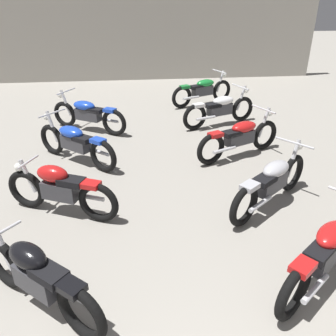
{
  "coord_description": "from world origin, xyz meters",
  "views": [
    {
      "loc": [
        -0.55,
        -0.05,
        3.25
      ],
      "look_at": [
        0.0,
        5.16,
        0.55
      ],
      "focal_mm": 37.45,
      "sensor_mm": 36.0,
      "label": 1
    }
  ],
  "objects_px": {
    "motorcycle_right_row_2": "(272,181)",
    "motorcycle_right_row_4": "(220,109)",
    "motorcycle_left_row_4": "(88,114)",
    "motorcycle_left_row_2": "(60,189)",
    "motorcycle_left_row_3": "(75,142)",
    "motorcycle_right_row_1": "(327,251)",
    "motorcycle_left_row_1": "(37,277)",
    "motorcycle_right_row_3": "(240,137)",
    "motorcycle_right_row_5": "(203,90)"
  },
  "relations": [
    {
      "from": "motorcycle_left_row_1",
      "to": "motorcycle_right_row_5",
      "type": "bearing_deg",
      "value": 66.27
    },
    {
      "from": "motorcycle_left_row_1",
      "to": "motorcycle_left_row_4",
      "type": "xyz_separation_m",
      "value": [
        0.01,
        5.59,
        -0.01
      ]
    },
    {
      "from": "motorcycle_left_row_2",
      "to": "motorcycle_right_row_2",
      "type": "height_order",
      "value": "motorcycle_right_row_2"
    },
    {
      "from": "motorcycle_left_row_3",
      "to": "motorcycle_right_row_3",
      "type": "height_order",
      "value": "same"
    },
    {
      "from": "motorcycle_right_row_3",
      "to": "motorcycle_right_row_4",
      "type": "height_order",
      "value": "same"
    },
    {
      "from": "motorcycle_right_row_1",
      "to": "motorcycle_left_row_3",
      "type": "bearing_deg",
      "value": 132.66
    },
    {
      "from": "motorcycle_left_row_1",
      "to": "motorcycle_right_row_4",
      "type": "height_order",
      "value": "motorcycle_right_row_4"
    },
    {
      "from": "motorcycle_right_row_2",
      "to": "motorcycle_right_row_3",
      "type": "height_order",
      "value": "same"
    },
    {
      "from": "motorcycle_right_row_1",
      "to": "motorcycle_right_row_4",
      "type": "xyz_separation_m",
      "value": [
        0.05,
        5.57,
        0.0
      ]
    },
    {
      "from": "motorcycle_left_row_3",
      "to": "motorcycle_left_row_4",
      "type": "height_order",
      "value": "same"
    },
    {
      "from": "motorcycle_left_row_3",
      "to": "motorcycle_left_row_4",
      "type": "bearing_deg",
      "value": 87.32
    },
    {
      "from": "motorcycle_right_row_1",
      "to": "motorcycle_right_row_5",
      "type": "distance_m",
      "value": 7.45
    },
    {
      "from": "motorcycle_right_row_1",
      "to": "motorcycle_right_row_2",
      "type": "xyz_separation_m",
      "value": [
        -0.03,
        1.7,
        0.0
      ]
    },
    {
      "from": "motorcycle_left_row_4",
      "to": "motorcycle_right_row_2",
      "type": "bearing_deg",
      "value": -49.06
    },
    {
      "from": "motorcycle_left_row_1",
      "to": "motorcycle_right_row_3",
      "type": "height_order",
      "value": "motorcycle_right_row_3"
    },
    {
      "from": "motorcycle_right_row_1",
      "to": "motorcycle_right_row_3",
      "type": "distance_m",
      "value": 3.64
    },
    {
      "from": "motorcycle_left_row_4",
      "to": "motorcycle_right_row_3",
      "type": "bearing_deg",
      "value": -29.26
    },
    {
      "from": "motorcycle_left_row_1",
      "to": "motorcycle_left_row_3",
      "type": "relative_size",
      "value": 0.92
    },
    {
      "from": "motorcycle_left_row_3",
      "to": "motorcycle_left_row_4",
      "type": "distance_m",
      "value": 1.8
    },
    {
      "from": "motorcycle_right_row_3",
      "to": "motorcycle_right_row_4",
      "type": "relative_size",
      "value": 0.98
    },
    {
      "from": "motorcycle_left_row_1",
      "to": "motorcycle_right_row_4",
      "type": "bearing_deg",
      "value": 58.98
    },
    {
      "from": "motorcycle_right_row_1",
      "to": "motorcycle_right_row_3",
      "type": "height_order",
      "value": "same"
    },
    {
      "from": "motorcycle_left_row_2",
      "to": "motorcycle_right_row_3",
      "type": "height_order",
      "value": "motorcycle_right_row_3"
    },
    {
      "from": "motorcycle_left_row_4",
      "to": "motorcycle_right_row_2",
      "type": "relative_size",
      "value": 1.09
    },
    {
      "from": "motorcycle_right_row_4",
      "to": "motorcycle_right_row_1",
      "type": "bearing_deg",
      "value": -90.49
    },
    {
      "from": "motorcycle_right_row_4",
      "to": "motorcycle_right_row_3",
      "type": "bearing_deg",
      "value": -91.12
    },
    {
      "from": "motorcycle_left_row_4",
      "to": "motorcycle_right_row_5",
      "type": "xyz_separation_m",
      "value": [
        3.3,
        1.94,
        0.0
      ]
    },
    {
      "from": "motorcycle_left_row_3",
      "to": "motorcycle_right_row_1",
      "type": "bearing_deg",
      "value": -47.34
    },
    {
      "from": "motorcycle_left_row_3",
      "to": "motorcycle_right_row_2",
      "type": "distance_m",
      "value": 3.94
    },
    {
      "from": "motorcycle_left_row_2",
      "to": "motorcycle_right_row_4",
      "type": "distance_m",
      "value": 5.11
    },
    {
      "from": "motorcycle_left_row_1",
      "to": "motorcycle_left_row_4",
      "type": "relative_size",
      "value": 0.82
    },
    {
      "from": "motorcycle_left_row_4",
      "to": "motorcycle_right_row_5",
      "type": "bearing_deg",
      "value": 30.45
    },
    {
      "from": "motorcycle_left_row_4",
      "to": "motorcycle_right_row_1",
      "type": "distance_m",
      "value": 6.44
    },
    {
      "from": "motorcycle_left_row_2",
      "to": "motorcycle_left_row_3",
      "type": "height_order",
      "value": "motorcycle_left_row_3"
    },
    {
      "from": "motorcycle_left_row_3",
      "to": "motorcycle_right_row_4",
      "type": "distance_m",
      "value": 3.94
    },
    {
      "from": "motorcycle_right_row_2",
      "to": "motorcycle_left_row_3",
      "type": "bearing_deg",
      "value": 149.32
    },
    {
      "from": "motorcycle_left_row_1",
      "to": "motorcycle_left_row_4",
      "type": "height_order",
      "value": "motorcycle_left_row_4"
    },
    {
      "from": "motorcycle_left_row_3",
      "to": "motorcycle_left_row_4",
      "type": "relative_size",
      "value": 0.9
    },
    {
      "from": "motorcycle_right_row_2",
      "to": "motorcycle_right_row_4",
      "type": "xyz_separation_m",
      "value": [
        0.08,
        3.87,
        0.0
      ]
    },
    {
      "from": "motorcycle_left_row_2",
      "to": "motorcycle_right_row_2",
      "type": "xyz_separation_m",
      "value": [
        3.38,
        -0.11,
        -0.01
      ]
    },
    {
      "from": "motorcycle_right_row_3",
      "to": "motorcycle_right_row_4",
      "type": "bearing_deg",
      "value": 88.88
    },
    {
      "from": "motorcycle_right_row_1",
      "to": "motorcycle_right_row_3",
      "type": "relative_size",
      "value": 0.88
    },
    {
      "from": "motorcycle_left_row_4",
      "to": "motorcycle_right_row_1",
      "type": "xyz_separation_m",
      "value": [
        3.34,
        -5.51,
        0.0
      ]
    },
    {
      "from": "motorcycle_left_row_4",
      "to": "motorcycle_left_row_2",
      "type": "bearing_deg",
      "value": -91.22
    },
    {
      "from": "motorcycle_right_row_3",
      "to": "motorcycle_right_row_5",
      "type": "bearing_deg",
      "value": 90.71
    },
    {
      "from": "motorcycle_left_row_3",
      "to": "motorcycle_right_row_3",
      "type": "xyz_separation_m",
      "value": [
        3.43,
        -0.08,
        0.0
      ]
    },
    {
      "from": "motorcycle_right_row_4",
      "to": "motorcycle_left_row_3",
      "type": "bearing_deg",
      "value": -151.83
    },
    {
      "from": "motorcycle_right_row_2",
      "to": "motorcycle_left_row_4",
      "type": "bearing_deg",
      "value": 130.94
    },
    {
      "from": "motorcycle_left_row_3",
      "to": "motorcycle_right_row_2",
      "type": "height_order",
      "value": "same"
    },
    {
      "from": "motorcycle_left_row_2",
      "to": "motorcycle_right_row_2",
      "type": "relative_size",
      "value": 1.05
    }
  ]
}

